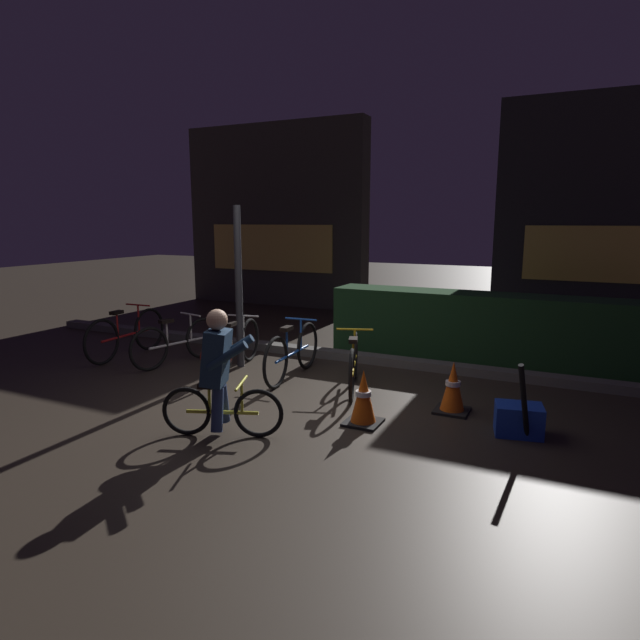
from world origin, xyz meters
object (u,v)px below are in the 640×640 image
at_px(parked_bike_center_left, 236,346).
at_px(traffic_cone_far, 453,388).
at_px(cyclist, 219,373).
at_px(parked_bike_center_right, 293,352).
at_px(blue_crate, 519,420).
at_px(parked_bike_leftmost, 127,334).
at_px(parked_bike_left_mid, 177,342).
at_px(traffic_cone_near, 363,398).
at_px(street_post, 239,288).
at_px(closed_umbrella, 524,403).
at_px(parked_bike_right_mid, 354,364).

relative_size(parked_bike_center_left, traffic_cone_far, 2.76).
xyz_separation_m(traffic_cone_far, cyclist, (-1.88, -1.62, 0.36)).
height_order(parked_bike_center_right, blue_crate, parked_bike_center_right).
relative_size(parked_bike_leftmost, parked_bike_center_left, 1.08).
bearing_deg(parked_bike_left_mid, traffic_cone_near, -93.32).
relative_size(street_post, closed_umbrella, 2.66).
height_order(street_post, traffic_cone_near, street_post).
distance_m(parked_bike_right_mid, traffic_cone_far, 1.30).
bearing_deg(traffic_cone_far, parked_bike_right_mid, 168.17).
xyz_separation_m(parked_bike_leftmost, closed_umbrella, (5.77, -0.86, 0.05)).
xyz_separation_m(traffic_cone_near, traffic_cone_far, (0.75, 0.75, -0.00)).
bearing_deg(street_post, closed_umbrella, -16.44).
bearing_deg(cyclist, closed_umbrella, -0.06).
relative_size(parked_bike_right_mid, traffic_cone_far, 2.61).
relative_size(street_post, traffic_cone_near, 3.97).
bearing_deg(blue_crate, parked_bike_center_right, 165.89).
height_order(parked_bike_left_mid, parked_bike_right_mid, parked_bike_right_mid).
distance_m(parked_bike_left_mid, closed_umbrella, 4.87).
distance_m(street_post, closed_umbrella, 4.13).
xyz_separation_m(parked_bike_center_right, cyclist, (0.30, -2.00, 0.29)).
distance_m(street_post, parked_bike_right_mid, 2.04).
bearing_deg(parked_bike_leftmost, parked_bike_right_mid, -92.62).
bearing_deg(parked_bike_center_left, blue_crate, -111.81).
distance_m(parked_bike_right_mid, cyclist, 2.01).
relative_size(parked_bike_leftmost, traffic_cone_near, 2.95).
xyz_separation_m(parked_bike_center_left, blue_crate, (3.81, -0.76, -0.18)).
xyz_separation_m(parked_bike_leftmost, traffic_cone_near, (4.25, -1.01, -0.08)).
relative_size(parked_bike_left_mid, cyclist, 1.21).
xyz_separation_m(parked_bike_right_mid, cyclist, (-0.61, -1.89, 0.30)).
bearing_deg(parked_bike_left_mid, parked_bike_center_right, -72.36).
bearing_deg(parked_bike_leftmost, traffic_cone_near, -106.05).
relative_size(street_post, parked_bike_center_left, 1.45).
xyz_separation_m(parked_bike_leftmost, parked_bike_left_mid, (0.97, -0.00, -0.03)).
bearing_deg(blue_crate, street_post, 166.81).
bearing_deg(traffic_cone_far, parked_bike_center_left, 172.44).
relative_size(parked_bike_center_right, blue_crate, 3.73).
bearing_deg(parked_bike_right_mid, parked_bike_center_right, 63.07).
xyz_separation_m(parked_bike_right_mid, closed_umbrella, (2.04, -0.86, 0.08)).
height_order(parked_bike_leftmost, traffic_cone_far, parked_bike_leftmost).
distance_m(parked_bike_center_left, cyclist, 2.38).
xyz_separation_m(traffic_cone_far, blue_crate, (0.72, -0.35, -0.12)).
bearing_deg(cyclist, parked_bike_right_mid, 50.86).
bearing_deg(parked_bike_left_mid, parked_bike_center_left, -66.89).
bearing_deg(parked_bike_center_right, closed_umbrella, -111.99).
bearing_deg(traffic_cone_far, street_post, 169.96).
bearing_deg(parked_bike_leftmost, parked_bike_center_right, -90.22).
bearing_deg(traffic_cone_far, parked_bike_left_mid, 176.33).
distance_m(parked_bike_left_mid, blue_crate, 4.78).
distance_m(parked_bike_leftmost, cyclist, 3.64).
xyz_separation_m(parked_bike_right_mid, traffic_cone_near, (0.52, -1.01, -0.05)).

